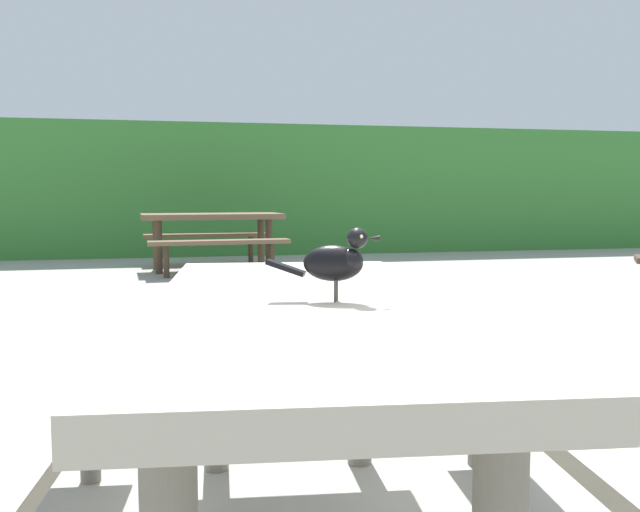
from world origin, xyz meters
name	(u,v)px	position (x,y,z in m)	size (l,w,h in m)	color
hedge_wall	(213,190)	(0.00, 9.67, 1.06)	(28.00, 1.30, 2.11)	#387A33
picnic_table_foreground	(304,367)	(-0.39, -0.11, 0.56)	(1.86, 1.89, 0.74)	#B2A893
bird_grackle	(337,260)	(-0.32, -0.19, 0.84)	(0.27, 0.14, 0.18)	black
picnic_table_mid_left	(212,228)	(-0.18, 7.15, 0.56)	(1.85, 1.80, 0.74)	brown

